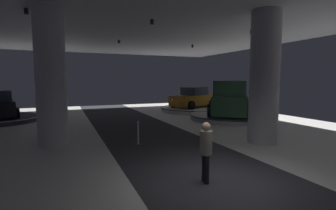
{
  "coord_description": "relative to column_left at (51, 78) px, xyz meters",
  "views": [
    {
      "loc": [
        -3.73,
        -5.29,
        2.65
      ],
      "look_at": [
        1.2,
        6.49,
        1.4
      ],
      "focal_mm": 26.79,
      "sensor_mm": 36.0,
      "label": 1
    }
  ],
  "objects": [
    {
      "name": "ground",
      "position": [
        4.18,
        -5.96,
        -2.77
      ],
      "size": [
        24.0,
        44.0,
        0.06
      ],
      "color": "silver"
    },
    {
      "name": "column_left",
      "position": [
        0.0,
        0.0,
        0.0
      ],
      "size": [
        1.18,
        1.18,
        5.5
      ],
      "color": "silver",
      "rests_on": "ground"
    },
    {
      "name": "column_right",
      "position": [
        8.21,
        -3.12,
        0.0
      ],
      "size": [
        1.21,
        1.21,
        5.5
      ],
      "color": "#ADADB2",
      "rests_on": "ground"
    },
    {
      "name": "display_platform_deep_right",
      "position": [
        10.71,
        7.68,
        -2.55
      ],
      "size": [
        5.51,
        5.51,
        0.37
      ],
      "color": "silver",
      "rests_on": "ground"
    },
    {
      "name": "display_car_deep_right",
      "position": [
        10.74,
        7.69,
        -1.62
      ],
      "size": [
        4.57,
        3.41,
        1.71
      ],
      "color": "#B77519",
      "rests_on": "display_platform_deep_right"
    },
    {
      "name": "display_platform_far_right",
      "position": [
        11.03,
        2.84,
        -2.56
      ],
      "size": [
        5.68,
        5.68,
        0.34
      ],
      "color": "#B7B7BC",
      "rests_on": "ground"
    },
    {
      "name": "pickup_truck_far_right",
      "position": [
        10.82,
        2.59,
        -1.48
      ],
      "size": [
        4.99,
        5.42,
        2.3
      ],
      "color": "#2D5638",
      "rests_on": "display_platform_far_right"
    },
    {
      "name": "visitor_walking_near",
      "position": [
        3.79,
        -5.8,
        -1.84
      ],
      "size": [
        0.32,
        0.32,
        1.59
      ],
      "color": "black",
      "rests_on": "ground"
    },
    {
      "name": "stanchion_b",
      "position": [
        3.23,
        -1.44,
        -2.38
      ],
      "size": [
        0.28,
        0.28,
        1.01
      ],
      "color": "#333338",
      "rests_on": "ground"
    }
  ]
}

